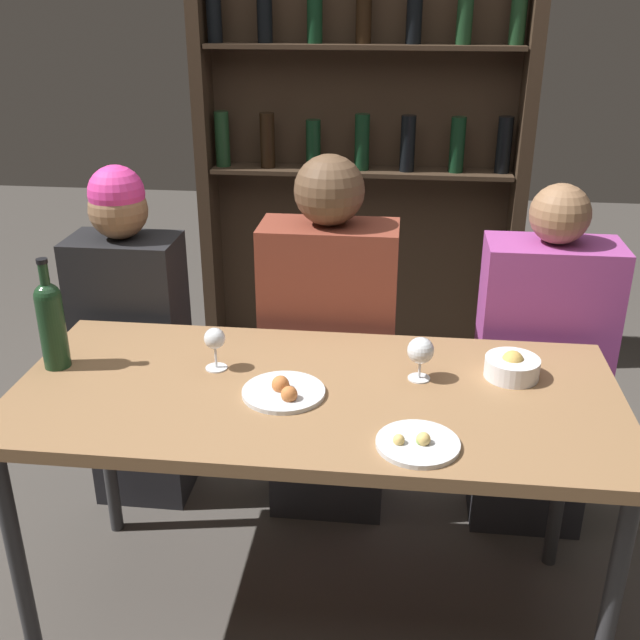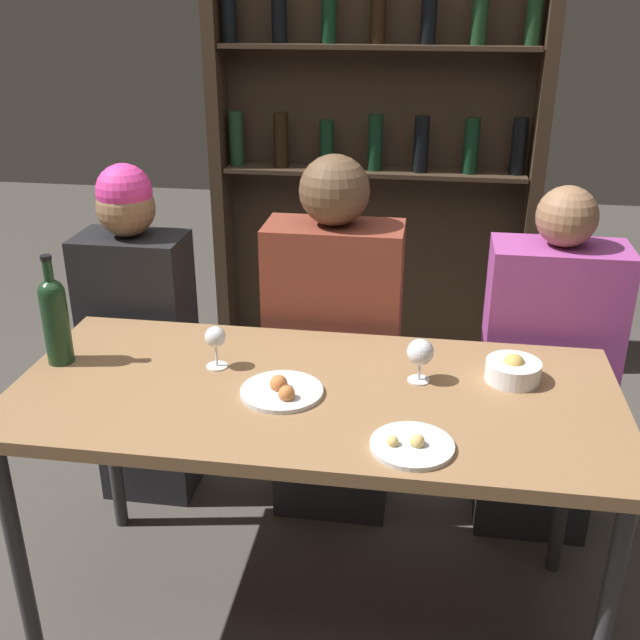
% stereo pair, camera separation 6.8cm
% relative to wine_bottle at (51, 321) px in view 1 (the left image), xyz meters
% --- Properties ---
extents(ground_plane, '(10.00, 10.00, 0.00)m').
position_rel_wine_bottle_xyz_m(ground_plane, '(0.72, -0.05, -0.90)').
color(ground_plane, '#47423D').
extents(dining_table, '(1.59, 0.72, 0.76)m').
position_rel_wine_bottle_xyz_m(dining_table, '(0.72, -0.05, -0.20)').
color(dining_table, olive).
rests_on(dining_table, ground_plane).
extents(wine_rack_wall, '(1.52, 0.21, 2.30)m').
position_rel_wine_bottle_xyz_m(wine_rack_wall, '(0.72, 1.74, 0.31)').
color(wine_rack_wall, '#38281C').
rests_on(wine_rack_wall, ground_plane).
extents(wine_bottle, '(0.07, 0.07, 0.31)m').
position_rel_wine_bottle_xyz_m(wine_bottle, '(0.00, 0.00, 0.00)').
color(wine_bottle, '#19381E').
rests_on(wine_bottle, dining_table).
extents(wine_glass_0, '(0.06, 0.06, 0.12)m').
position_rel_wine_bottle_xyz_m(wine_glass_0, '(0.44, 0.03, -0.05)').
color(wine_glass_0, silver).
rests_on(wine_glass_0, dining_table).
extents(wine_glass_1, '(0.07, 0.07, 0.12)m').
position_rel_wine_bottle_xyz_m(wine_glass_1, '(0.99, 0.04, -0.06)').
color(wine_glass_1, silver).
rests_on(wine_glass_1, dining_table).
extents(food_plate_0, '(0.19, 0.19, 0.04)m').
position_rel_wine_bottle_xyz_m(food_plate_0, '(0.99, -0.29, -0.13)').
color(food_plate_0, silver).
rests_on(food_plate_0, dining_table).
extents(food_plate_1, '(0.22, 0.22, 0.05)m').
position_rel_wine_bottle_xyz_m(food_plate_1, '(0.65, -0.09, -0.13)').
color(food_plate_1, silver).
rests_on(food_plate_1, dining_table).
extents(snack_bowl, '(0.15, 0.15, 0.08)m').
position_rel_wine_bottle_xyz_m(snack_bowl, '(1.24, 0.08, -0.11)').
color(snack_bowl, white).
rests_on(snack_bowl, dining_table).
extents(seated_person_left, '(0.36, 0.22, 1.22)m').
position_rel_wine_bottle_xyz_m(seated_person_left, '(0.03, 0.48, -0.31)').
color(seated_person_left, '#26262B').
rests_on(seated_person_left, ground_plane).
extents(seated_person_center, '(0.43, 0.22, 1.27)m').
position_rel_wine_bottle_xyz_m(seated_person_center, '(0.70, 0.48, -0.30)').
color(seated_person_center, '#26262B').
rests_on(seated_person_center, ground_plane).
extents(seated_person_right, '(0.41, 0.22, 1.20)m').
position_rel_wine_bottle_xyz_m(seated_person_right, '(1.39, 0.48, -0.34)').
color(seated_person_right, '#26262B').
rests_on(seated_person_right, ground_plane).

